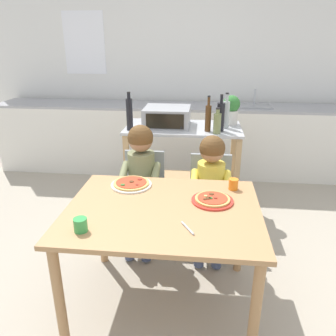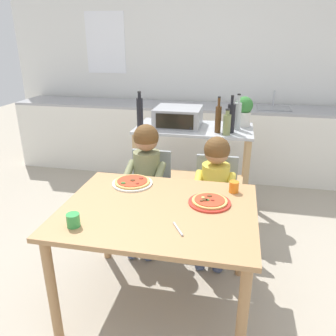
{
  "view_description": "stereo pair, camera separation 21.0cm",
  "coord_description": "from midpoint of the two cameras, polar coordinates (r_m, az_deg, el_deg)",
  "views": [
    {
      "loc": [
        0.23,
        -1.83,
        1.74
      ],
      "look_at": [
        0.0,
        0.3,
        0.89
      ],
      "focal_mm": 35.83,
      "sensor_mm": 36.0,
      "label": 1
    },
    {
      "loc": [
        0.44,
        -1.8,
        1.74
      ],
      "look_at": [
        0.0,
        0.3,
        0.89
      ],
      "focal_mm": 35.83,
      "sensor_mm": 36.0,
      "label": 2
    }
  ],
  "objects": [
    {
      "name": "bottle_tall_green_wine",
      "position": [
        3.08,
        11.94,
        7.31
      ],
      "size": [
        0.07,
        0.07,
        0.24
      ],
      "color": "olive",
      "rests_on": "kitchen_island_cart"
    },
    {
      "name": "bottle_brown_beer",
      "position": [
        3.16,
        12.59,
        8.34
      ],
      "size": [
        0.07,
        0.07,
        0.34
      ],
      "color": "black",
      "rests_on": "kitchen_island_cart"
    },
    {
      "name": "dining_chair_left",
      "position": [
        2.93,
        -1.15,
        -3.89
      ],
      "size": [
        0.36,
        0.36,
        0.81
      ],
      "color": "gray",
      "rests_on": "ground"
    },
    {
      "name": "dining_chair_right",
      "position": [
        2.85,
        10.06,
        -5.08
      ],
      "size": [
        0.36,
        0.36,
        0.81
      ],
      "color": "gray",
      "rests_on": "ground"
    },
    {
      "name": "drinking_cup_green",
      "position": [
        1.93,
        -12.83,
        -8.72
      ],
      "size": [
        0.08,
        0.08,
        0.08
      ],
      "primitive_type": "cylinder",
      "color": "green",
      "rests_on": "dining_table"
    },
    {
      "name": "bottle_squat_spirits",
      "position": [
        3.28,
        13.59,
        8.73
      ],
      "size": [
        0.06,
        0.06,
        0.34
      ],
      "color": "#ADB7B2",
      "rests_on": "kitchen_island_cart"
    },
    {
      "name": "drinking_cup_orange",
      "position": [
        2.35,
        13.69,
        -3.19
      ],
      "size": [
        0.07,
        0.07,
        0.08
      ],
      "primitive_type": "cylinder",
      "color": "orange",
      "rests_on": "dining_table"
    },
    {
      "name": "serving_spoon",
      "position": [
        1.88,
        4.97,
        -10.35
      ],
      "size": [
        0.08,
        0.13,
        0.01
      ],
      "primitive_type": "cylinder",
      "rotation": [
        0.0,
        1.57,
        2.1
      ],
      "color": "#B7BABF",
      "rests_on": "dining_table"
    },
    {
      "name": "pizza_plate_white",
      "position": [
        2.42,
        -3.61,
        -2.51
      ],
      "size": [
        0.29,
        0.29,
        0.03
      ],
      "color": "white",
      "rests_on": "dining_table"
    },
    {
      "name": "back_wall_tiled",
      "position": [
        4.75,
        7.98,
        16.66
      ],
      "size": [
        5.56,
        0.13,
        2.7
      ],
      "color": "white",
      "rests_on": "ground"
    },
    {
      "name": "toaster_oven",
      "position": [
        3.33,
        3.58,
        8.68
      ],
      "size": [
        0.44,
        0.41,
        0.18
      ],
      "color": "#999BA0",
      "rests_on": "kitchen_island_cart"
    },
    {
      "name": "ground_plane",
      "position": [
        3.44,
        4.65,
        -8.89
      ],
      "size": [
        11.39,
        11.39,
        0.0
      ],
      "primitive_type": "plane",
      "color": "#A89E8C"
    },
    {
      "name": "potted_herb_plant",
      "position": [
        3.43,
        14.54,
        9.48
      ],
      "size": [
        0.17,
        0.17,
        0.29
      ],
      "color": "beige",
      "rests_on": "kitchen_island_cart"
    },
    {
      "name": "kitchen_counter",
      "position": [
        4.51,
        7.07,
        4.81
      ],
      "size": [
        5.0,
        0.6,
        1.11
      ],
      "color": "silver",
      "rests_on": "ground"
    },
    {
      "name": "kitchen_island_cart",
      "position": [
        3.41,
        6.1,
        2.07
      ],
      "size": [
        1.13,
        0.6,
        0.91
      ],
      "color": "#B7BABF",
      "rests_on": "ground"
    },
    {
      "name": "bottle_slim_sauce",
      "position": [
        3.19,
        -2.91,
        9.31
      ],
      "size": [
        0.06,
        0.06,
        0.36
      ],
      "color": "black",
      "rests_on": "kitchen_island_cart"
    },
    {
      "name": "dining_table",
      "position": [
        2.15,
        1.19,
        -9.2
      ],
      "size": [
        1.21,
        0.95,
        0.74
      ],
      "color": "#AD7F51",
      "rests_on": "ground"
    },
    {
      "name": "child_in_yellow_shirt",
      "position": [
        2.66,
        10.21,
        -2.63
      ],
      "size": [
        0.32,
        0.42,
        1.01
      ],
      "color": "#424C6B",
      "rests_on": "ground"
    },
    {
      "name": "bottle_clear_vinegar",
      "position": [
        3.13,
        10.46,
        8.28
      ],
      "size": [
        0.06,
        0.06,
        0.33
      ],
      "color": "#4C2D14",
      "rests_on": "kitchen_island_cart"
    },
    {
      "name": "child_in_olive_shirt",
      "position": [
        2.74,
        -1.72,
        -0.73
      ],
      "size": [
        0.32,
        0.42,
        1.07
      ],
      "color": "#424C6B",
      "rests_on": "ground"
    },
    {
      "name": "pizza_plate_red_rimmed",
      "position": [
        2.17,
        9.85,
        -5.72
      ],
      "size": [
        0.27,
        0.27,
        0.03
      ],
      "color": "red",
      "rests_on": "dining_table"
    }
  ]
}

